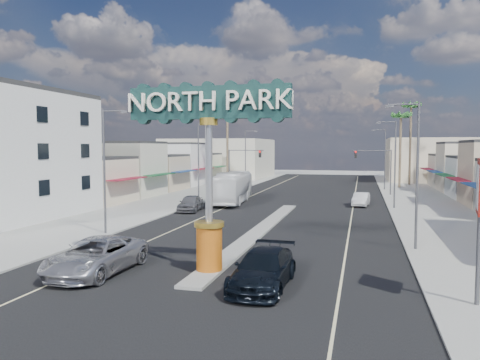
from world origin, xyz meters
The scene contains 25 objects.
ground centered at (0.00, 30.00, 0.00)m, with size 160.00×160.00×0.00m, color gray.
road centered at (0.00, 30.00, 0.01)m, with size 20.00×120.00×0.01m, color black.
median_island centered at (0.00, 14.00, 0.08)m, with size 1.30×30.00×0.16m, color gray.
sidewalk_left centered at (-14.00, 30.00, 0.06)m, with size 8.00×120.00×0.12m, color gray.
sidewalk_right centered at (14.00, 30.00, 0.06)m, with size 8.00×120.00×0.12m, color gray.
storefront_row_left centered at (-24.00, 43.00, 3.00)m, with size 12.00×42.00×6.00m, color beige.
backdrop_far_left centered at (-22.00, 75.00, 4.00)m, with size 20.00×20.00×8.00m, color #B7B29E.
backdrop_far_right centered at (22.00, 75.00, 4.00)m, with size 20.00×20.00×8.00m, color beige.
gateway_sign centered at (0.00, 1.98, 5.93)m, with size 8.20×1.50×9.15m.
traffic_signal_left centered at (-9.18, 43.99, 4.27)m, with size 5.09×0.45×6.00m.
traffic_signal_right centered at (9.18, 43.99, 4.27)m, with size 5.09×0.45×6.00m.
streetlight_l_near centered at (-10.43, 10.00, 5.07)m, with size 2.03×0.22×9.00m.
streetlight_l_mid centered at (-10.43, 30.00, 5.07)m, with size 2.03×0.22×9.00m.
streetlight_l_far centered at (-10.43, 52.00, 5.07)m, with size 2.03×0.22×9.00m.
streetlight_r_near centered at (10.43, 10.00, 5.07)m, with size 2.03×0.22×9.00m.
streetlight_r_mid centered at (10.43, 30.00, 5.07)m, with size 2.03×0.22×9.00m.
streetlight_r_far centered at (10.43, 52.00, 5.07)m, with size 2.03×0.22×9.00m.
palm_left_far centered at (-13.00, 50.00, 11.50)m, with size 2.60×2.60×13.10m.
palm_right_mid centered at (13.00, 56.00, 10.60)m, with size 2.60×2.60×12.10m.
palm_right_far centered at (15.00, 62.00, 12.39)m, with size 2.60×2.60×14.10m.
suv_left centered at (-5.45, 0.46, 0.89)m, with size 2.95×6.40×1.78m, color #B5B4B9.
suv_right centered at (3.12, 0.31, 0.84)m, with size 2.34×5.76×1.67m, color black.
car_parked_left centered at (-9.00, 23.17, 0.81)m, with size 1.91×4.74×1.61m, color slate.
car_parked_right centered at (7.31, 31.77, 0.72)m, with size 1.52×4.36×1.44m, color silver.
city_bus centered at (-7.00, 31.20, 1.74)m, with size 2.93×12.50×3.48m, color white.
Camera 1 is at (7.36, -20.01, 6.32)m, focal length 35.00 mm.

